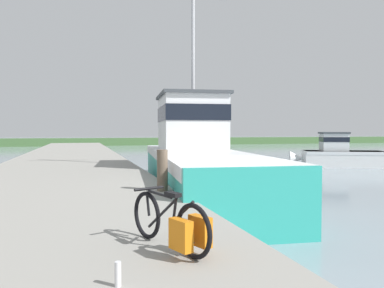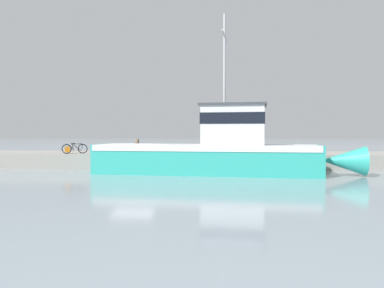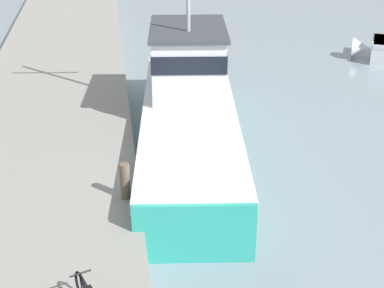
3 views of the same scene
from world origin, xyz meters
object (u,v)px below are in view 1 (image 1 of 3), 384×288
Objects in this scene: mooring_post at (162,170)px; water_bottle_by_bike at (118,274)px; boat_red_outer at (200,144)px; fishing_boat_main at (194,157)px; boat_green_anchored at (339,154)px; bicycle_touring at (175,224)px.

water_bottle_by_bike is at bearing -106.29° from mooring_post.
boat_red_outer reaches higher than mooring_post.
mooring_post is at bearing -108.21° from fishing_boat_main.
mooring_post is (-14.01, -40.52, 0.77)m from boat_red_outer.
mooring_post is (-15.00, -12.62, 0.59)m from boat_green_anchored.
water_bottle_by_bike is at bearing -127.61° from boat_red_outer.
fishing_boat_main is 1.91× the size of boat_red_outer.
boat_green_anchored is 26.58× the size of water_bottle_by_bike.
fishing_boat_main is 5.74m from mooring_post.
boat_red_outer is 7.85× the size of mooring_post.
fishing_boat_main reaches higher than bicycle_touring.
boat_red_outer is 47.47m from bicycle_touring.
boat_green_anchored is at bearing 40.07° from mooring_post.
boat_green_anchored is at bearing 37.12° from fishing_boat_main.
boat_red_outer is at bearing 70.93° from mooring_post.
mooring_post is (0.82, 4.57, 0.18)m from bicycle_touring.
boat_red_outer is (11.60, 35.31, -0.69)m from fishing_boat_main.
water_bottle_by_bike is (-1.59, -5.43, -0.39)m from mooring_post.
boat_red_outer is at bearing 27.14° from boat_green_anchored.
fishing_boat_main is at bearing 65.15° from mooring_post.
fishing_boat_main reaches higher than boat_green_anchored.
boat_green_anchored is at bearing 47.42° from water_bottle_by_bike.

